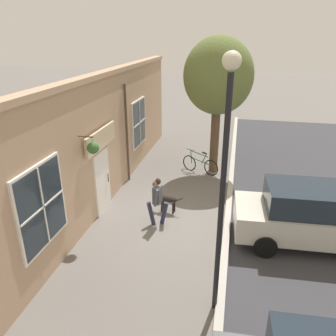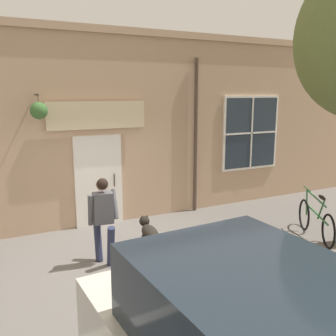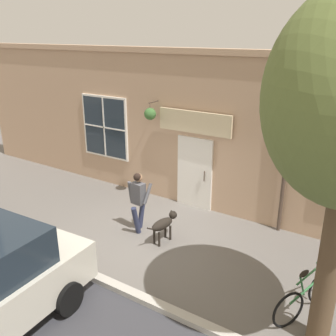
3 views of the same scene
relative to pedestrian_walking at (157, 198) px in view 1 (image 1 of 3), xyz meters
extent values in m
plane|color=#66605B|center=(0.16, 0.36, -0.94)|extent=(90.00, 90.00, 0.00)
cube|color=#B2ADA3|center=(2.16, 0.36, -0.88)|extent=(0.20, 28.00, 0.12)
cube|color=tan|center=(-2.19, 0.36, 1.21)|extent=(0.30, 18.00, 4.30)
cube|color=tan|center=(-2.19, 0.36, 3.44)|extent=(0.42, 18.00, 0.16)
cube|color=white|center=(-2.02, 0.50, 0.11)|extent=(0.10, 1.10, 2.10)
cube|color=#232D38|center=(-1.99, 0.50, 0.06)|extent=(0.03, 0.90, 1.90)
cylinder|color=#47382D|center=(-1.93, 0.85, 0.11)|extent=(0.03, 0.03, 0.30)
cube|color=beige|center=(-1.92, 0.50, 1.61)|extent=(0.08, 2.20, 0.60)
cylinder|color=#47382D|center=(-1.96, 3.04, 1.00)|extent=(0.09, 0.09, 3.87)
cylinder|color=#47382D|center=(-1.80, -0.75, 2.06)|extent=(0.44, 0.04, 0.04)
cylinder|color=#47382D|center=(-1.62, -0.75, 1.88)|extent=(0.01, 0.01, 0.34)
cone|color=#2D2823|center=(-1.62, -0.75, 1.66)|extent=(0.32, 0.32, 0.18)
sphere|color=#3D6B33|center=(-1.62, -0.75, 1.75)|extent=(0.34, 0.34, 0.34)
cube|color=white|center=(-2.02, -2.84, 1.01)|extent=(0.08, 1.82, 2.02)
cube|color=#232D38|center=(-1.99, -2.84, 1.01)|extent=(0.03, 1.70, 1.90)
cube|color=white|center=(-1.97, -2.84, 1.01)|extent=(0.04, 0.04, 1.90)
cube|color=white|center=(-1.97, -2.84, 1.01)|extent=(0.04, 1.70, 0.04)
cube|color=white|center=(-2.02, 4.83, 1.01)|extent=(0.08, 1.82, 2.02)
cube|color=#232D38|center=(-1.99, 4.83, 1.01)|extent=(0.03, 1.70, 1.90)
cube|color=white|center=(-1.97, 4.83, 1.01)|extent=(0.04, 0.04, 1.90)
cube|color=white|center=(-1.97, 4.83, 1.01)|extent=(0.04, 1.70, 0.04)
cylinder|color=#282D47|center=(-0.19, -0.06, -0.56)|extent=(0.30, 0.16, 0.77)
cylinder|color=#282D47|center=(0.20, 0.06, -0.56)|extent=(0.30, 0.16, 0.77)
cube|color=#4C4C51|center=(0.00, 0.00, 0.10)|extent=(0.25, 0.36, 0.56)
sphere|color=#936B4C|center=(-0.02, 0.00, 0.52)|extent=(0.21, 0.21, 0.21)
sphere|color=black|center=(0.01, 0.00, 0.54)|extent=(0.20, 0.20, 0.20)
cylinder|color=#4C4C51|center=(0.02, -0.23, 0.10)|extent=(0.17, 0.10, 0.57)
cylinder|color=#4C4C51|center=(-0.07, 0.24, 0.12)|extent=(0.33, 0.12, 0.52)
ellipsoid|color=black|center=(0.16, 0.83, -0.45)|extent=(0.71, 0.36, 0.24)
cylinder|color=black|center=(-0.05, 0.78, -0.75)|extent=(0.06, 0.06, 0.38)
cylinder|color=black|center=(-0.03, 0.94, -0.75)|extent=(0.06, 0.06, 0.38)
cylinder|color=black|center=(0.35, 0.72, -0.75)|extent=(0.06, 0.06, 0.38)
cylinder|color=black|center=(0.37, 0.88, -0.75)|extent=(0.06, 0.06, 0.38)
sphere|color=black|center=(-0.24, 0.89, -0.36)|extent=(0.20, 0.20, 0.20)
cone|color=black|center=(-0.35, 0.90, -0.38)|extent=(0.11, 0.10, 0.09)
cone|color=black|center=(-0.23, 0.83, -0.26)|extent=(0.06, 0.06, 0.07)
cone|color=black|center=(-0.22, 0.93, -0.26)|extent=(0.06, 0.06, 0.07)
cylinder|color=black|center=(0.57, 0.77, -0.40)|extent=(0.21, 0.07, 0.14)
cylinder|color=brown|center=(1.35, 4.73, 0.60)|extent=(0.36, 0.36, 3.07)
ellipsoid|color=olive|center=(1.35, 4.73, 3.11)|extent=(2.77, 2.49, 3.04)
sphere|color=olive|center=(1.31, 4.52, 2.62)|extent=(1.25, 1.25, 1.25)
torus|color=black|center=(0.32, 4.56, -0.61)|extent=(0.63, 0.39, 0.70)
torus|color=black|center=(1.30, 4.21, -0.61)|extent=(0.63, 0.39, 0.70)
cylinder|color=#33723F|center=(0.81, 4.38, -0.41)|extent=(0.93, 0.37, 0.21)
cylinder|color=#33723F|center=(0.98, 4.32, -0.27)|extent=(0.23, 0.11, 0.47)
cylinder|color=#33723F|center=(0.76, 4.40, -0.09)|extent=(0.79, 0.32, 0.18)
cylinder|color=#33723F|center=(0.39, 4.54, -0.29)|extent=(0.11, 0.07, 0.58)
cylinder|color=#33723F|center=(0.36, 4.55, 0.01)|extent=(0.41, 0.25, 0.03)
ellipsoid|color=black|center=(0.98, 4.32, -0.01)|extent=(0.27, 0.18, 0.10)
cube|color=beige|center=(4.51, -0.04, -0.25)|extent=(4.38, 1.98, 0.76)
cube|color=#1E2833|center=(4.29, -0.05, 0.47)|extent=(2.31, 1.66, 0.68)
cylinder|color=black|center=(3.13, 0.77, -0.63)|extent=(0.63, 0.21, 0.62)
cylinder|color=black|center=(3.22, -0.99, -0.63)|extent=(0.63, 0.21, 0.62)
cylinder|color=black|center=(2.03, -3.05, 1.58)|extent=(0.11, 0.11, 5.03)
sphere|color=beige|center=(2.03, -3.05, 4.27)|extent=(0.32, 0.32, 0.32)
camera|label=1|loc=(2.18, -8.66, 4.69)|focal=35.00mm
camera|label=2|loc=(6.17, -1.79, 2.10)|focal=40.00mm
camera|label=3|loc=(6.82, 5.30, 3.92)|focal=40.00mm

